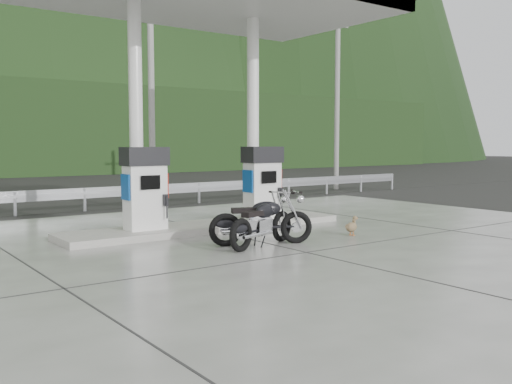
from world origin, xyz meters
TOP-DOWN VIEW (x-y plane):
  - ground at (0.00, 0.00)m, footprint 160.00×160.00m
  - forecourt_apron at (0.00, 0.00)m, footprint 18.00×14.00m
  - pump_island at (0.00, 2.50)m, footprint 7.00×1.40m
  - gas_pump_left at (-1.60, 2.50)m, footprint 0.95×0.55m
  - gas_pump_right at (1.60, 2.50)m, footprint 0.95×0.55m
  - canopy_column_left at (-1.60, 2.90)m, footprint 0.30×0.30m
  - canopy_column_right at (1.60, 2.90)m, footprint 0.30×0.30m
  - guardrail at (0.00, 8.00)m, footprint 26.00×0.16m
  - road at (0.00, 11.50)m, footprint 60.00×7.00m
  - utility_pole_b at (2.00, 9.50)m, footprint 0.22×0.22m
  - utility_pole_c at (11.00, 9.50)m, footprint 0.22×0.22m
  - motorcycle_left at (-0.27, 0.02)m, footprint 2.01×1.18m
  - motorcycle_right at (-0.18, 0.16)m, footprint 2.08×1.35m
  - duck at (2.11, -0.10)m, footprint 0.51×0.31m

SIDE VIEW (x-z plane):
  - ground at x=0.00m, z-range 0.00..0.00m
  - road at x=0.00m, z-range 0.00..0.01m
  - forecourt_apron at x=0.00m, z-range 0.00..0.02m
  - pump_island at x=0.00m, z-range 0.02..0.17m
  - duck at x=2.11m, z-range 0.02..0.38m
  - motorcycle_left at x=-0.27m, z-range 0.02..0.93m
  - motorcycle_right at x=-0.18m, z-range 0.02..0.96m
  - guardrail at x=0.00m, z-range 0.00..1.42m
  - gas_pump_left at x=-1.60m, z-range 0.17..1.97m
  - gas_pump_right at x=1.60m, z-range 0.17..1.97m
  - canopy_column_left at x=-1.60m, z-range 0.17..5.17m
  - canopy_column_right at x=1.60m, z-range 0.17..5.17m
  - utility_pole_b at x=2.00m, z-range 0.00..8.00m
  - utility_pole_c at x=11.00m, z-range 0.00..8.00m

